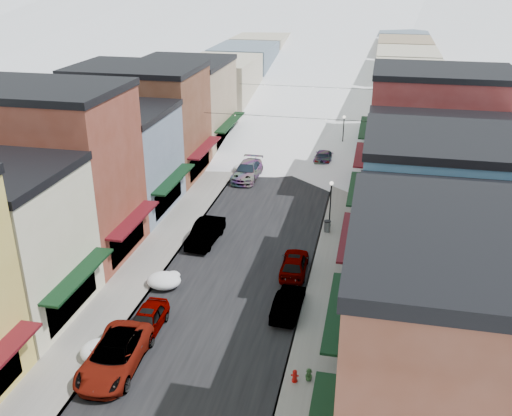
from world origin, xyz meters
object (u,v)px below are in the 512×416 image
at_px(car_silver_sedan, 147,321).
at_px(streetlamp_near, 331,198).
at_px(car_green_sedan, 288,303).
at_px(car_white_suv, 114,356).
at_px(car_dark_hatch, 206,233).
at_px(fire_hydrant, 295,376).
at_px(trash_can, 327,226).

relative_size(car_silver_sedan, streetlamp_near, 1.09).
distance_m(car_green_sedan, streetlamp_near, 13.16).
bearing_deg(car_white_suv, streetlamp_near, 61.71).
distance_m(car_silver_sedan, streetlamp_near, 19.06).
relative_size(car_white_suv, car_dark_hatch, 1.18).
relative_size(car_silver_sedan, car_green_sedan, 1.00).
xyz_separation_m(car_white_suv, car_green_sedan, (8.19, 7.18, -0.12)).
height_order(fire_hydrant, streetlamp_near, streetlamp_near).
bearing_deg(fire_hydrant, car_white_suv, -175.13).
bearing_deg(car_silver_sedan, fire_hydrant, -17.91).
bearing_deg(car_green_sedan, car_dark_hatch, -43.99).
bearing_deg(car_green_sedan, car_silver_sedan, 27.82).
height_order(fire_hydrant, trash_can, trash_can).
distance_m(car_dark_hatch, streetlamp_near, 10.43).
distance_m(car_green_sedan, fire_hydrant, 6.52).
relative_size(car_green_sedan, streetlamp_near, 1.09).
bearing_deg(car_green_sedan, trash_can, -93.55).
bearing_deg(car_dark_hatch, car_green_sedan, -43.67).
xyz_separation_m(car_dark_hatch, car_green_sedan, (7.80, -8.25, -0.12)).
bearing_deg(car_white_suv, fire_hydrant, 1.92).
height_order(car_silver_sedan, trash_can, car_silver_sedan).
bearing_deg(car_white_suv, trash_can, 60.55).
bearing_deg(trash_can, car_green_sedan, -96.17).
bearing_deg(trash_can, fire_hydrant, -89.68).
distance_m(car_white_suv, car_green_sedan, 10.90).
xyz_separation_m(car_silver_sedan, trash_can, (9.08, 15.47, -0.09)).
height_order(car_white_suv, trash_can, car_white_suv).
relative_size(car_white_suv, car_green_sedan, 1.38).
bearing_deg(car_white_suv, car_dark_hatch, 85.59).
bearing_deg(streetlamp_near, car_silver_sedan, -118.82).
height_order(car_dark_hatch, streetlamp_near, streetlamp_near).
bearing_deg(trash_can, car_silver_sedan, -120.39).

